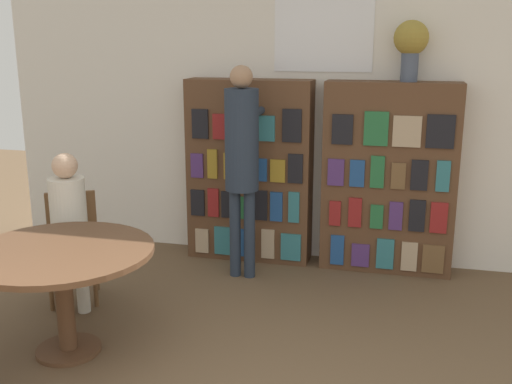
{
  "coord_description": "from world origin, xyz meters",
  "views": [
    {
      "loc": [
        0.76,
        -1.96,
        2.1
      ],
      "look_at": [
        -0.22,
        1.99,
        1.05
      ],
      "focal_mm": 42.0,
      "sensor_mm": 36.0,
      "label": 1
    }
  ],
  "objects_px": {
    "bookshelf_right": "(389,179)",
    "bookshelf_left": "(250,171)",
    "reading_table": "(62,266)",
    "chair_left_side": "(72,241)",
    "flower_vase": "(411,43)",
    "librarian_standing": "(242,151)",
    "seated_reader_left": "(69,221)"
  },
  "relations": [
    {
      "from": "reading_table",
      "to": "chair_left_side",
      "type": "height_order",
      "value": "chair_left_side"
    },
    {
      "from": "librarian_standing",
      "to": "reading_table",
      "type": "bearing_deg",
      "value": -116.67
    },
    {
      "from": "bookshelf_right",
      "to": "reading_table",
      "type": "height_order",
      "value": "bookshelf_right"
    },
    {
      "from": "reading_table",
      "to": "seated_reader_left",
      "type": "xyz_separation_m",
      "value": [
        -0.35,
        0.69,
        0.08
      ]
    },
    {
      "from": "librarian_standing",
      "to": "bookshelf_right",
      "type": "bearing_deg",
      "value": 21.99
    },
    {
      "from": "flower_vase",
      "to": "seated_reader_left",
      "type": "bearing_deg",
      "value": -150.59
    },
    {
      "from": "flower_vase",
      "to": "reading_table",
      "type": "height_order",
      "value": "flower_vase"
    },
    {
      "from": "reading_table",
      "to": "seated_reader_left",
      "type": "distance_m",
      "value": 0.78
    },
    {
      "from": "librarian_standing",
      "to": "seated_reader_left",
      "type": "bearing_deg",
      "value": -141.74
    },
    {
      "from": "bookshelf_right",
      "to": "reading_table",
      "type": "distance_m",
      "value": 2.95
    },
    {
      "from": "flower_vase",
      "to": "reading_table",
      "type": "bearing_deg",
      "value": -135.74
    },
    {
      "from": "bookshelf_left",
      "to": "bookshelf_right",
      "type": "xyz_separation_m",
      "value": [
        1.3,
        0.0,
        0.0
      ]
    },
    {
      "from": "flower_vase",
      "to": "librarian_standing",
      "type": "bearing_deg",
      "value": -159.61
    },
    {
      "from": "chair_left_side",
      "to": "librarian_standing",
      "type": "height_order",
      "value": "librarian_standing"
    },
    {
      "from": "chair_left_side",
      "to": "librarian_standing",
      "type": "bearing_deg",
      "value": -175.63
    },
    {
      "from": "seated_reader_left",
      "to": "librarian_standing",
      "type": "height_order",
      "value": "librarian_standing"
    },
    {
      "from": "reading_table",
      "to": "librarian_standing",
      "type": "relative_size",
      "value": 0.65
    },
    {
      "from": "seated_reader_left",
      "to": "librarian_standing",
      "type": "xyz_separation_m",
      "value": [
        1.16,
        0.92,
        0.45
      ]
    },
    {
      "from": "bookshelf_right",
      "to": "flower_vase",
      "type": "height_order",
      "value": "flower_vase"
    },
    {
      "from": "chair_left_side",
      "to": "reading_table",
      "type": "bearing_deg",
      "value": 90.0
    },
    {
      "from": "bookshelf_right",
      "to": "chair_left_side",
      "type": "relative_size",
      "value": 1.98
    },
    {
      "from": "bookshelf_right",
      "to": "seated_reader_left",
      "type": "relative_size",
      "value": 1.39
    },
    {
      "from": "bookshelf_left",
      "to": "librarian_standing",
      "type": "bearing_deg",
      "value": -82.77
    },
    {
      "from": "bookshelf_left",
      "to": "seated_reader_left",
      "type": "xyz_separation_m",
      "value": [
        -1.1,
        -1.42,
        -0.15
      ]
    },
    {
      "from": "bookshelf_right",
      "to": "bookshelf_left",
      "type": "bearing_deg",
      "value": -180.0
    },
    {
      "from": "reading_table",
      "to": "chair_left_side",
      "type": "relative_size",
      "value": 1.4
    },
    {
      "from": "bookshelf_left",
      "to": "reading_table",
      "type": "height_order",
      "value": "bookshelf_left"
    },
    {
      "from": "bookshelf_left",
      "to": "reading_table",
      "type": "distance_m",
      "value": 2.25
    },
    {
      "from": "reading_table",
      "to": "chair_left_side",
      "type": "distance_m",
      "value": 0.96
    },
    {
      "from": "bookshelf_right",
      "to": "chair_left_side",
      "type": "distance_m",
      "value": 2.81
    },
    {
      "from": "flower_vase",
      "to": "chair_left_side",
      "type": "distance_m",
      "value": 3.3
    },
    {
      "from": "bookshelf_left",
      "to": "chair_left_side",
      "type": "distance_m",
      "value": 1.77
    }
  ]
}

